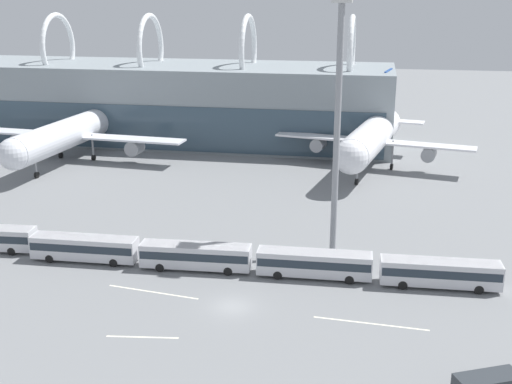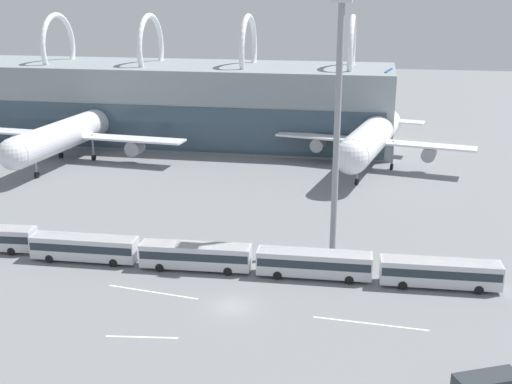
{
  "view_description": "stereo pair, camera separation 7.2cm",
  "coord_description": "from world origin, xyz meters",
  "px_view_note": "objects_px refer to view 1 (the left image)",
  "views": [
    {
      "loc": [
        13.15,
        -57.82,
        30.88
      ],
      "look_at": [
        -2.48,
        26.67,
        4.0
      ],
      "focal_mm": 45.0,
      "sensor_mm": 36.0,
      "label": 1
    },
    {
      "loc": [
        13.22,
        -57.81,
        30.88
      ],
      "look_at": [
        -2.48,
        26.67,
        4.0
      ],
      "focal_mm": 45.0,
      "sensor_mm": 36.0,
      "label": 2
    }
  ],
  "objects_px": {
    "airliner_at_gate_near": "(72,132)",
    "shuttle_bus_1": "(85,247)",
    "shuttle_bus_3": "(314,262)",
    "floodlight_mast": "(338,115)",
    "airliner_at_gate_far": "(371,137)",
    "shuttle_bus_2": "(196,255)",
    "shuttle_bus_4": "(440,272)"
  },
  "relations": [
    {
      "from": "shuttle_bus_4",
      "to": "floodlight_mast",
      "type": "height_order",
      "value": "floodlight_mast"
    },
    {
      "from": "airliner_at_gate_near",
      "to": "shuttle_bus_1",
      "type": "height_order",
      "value": "airliner_at_gate_near"
    },
    {
      "from": "airliner_at_gate_near",
      "to": "floodlight_mast",
      "type": "xyz_separation_m",
      "value": [
        51.76,
        -35.99,
        11.58
      ]
    },
    {
      "from": "shuttle_bus_3",
      "to": "floodlight_mast",
      "type": "relative_size",
      "value": 0.43
    },
    {
      "from": "floodlight_mast",
      "to": "shuttle_bus_1",
      "type": "bearing_deg",
      "value": -163.6
    },
    {
      "from": "shuttle_bus_1",
      "to": "shuttle_bus_2",
      "type": "bearing_deg",
      "value": -1.68
    },
    {
      "from": "shuttle_bus_3",
      "to": "airliner_at_gate_near",
      "type": "bearing_deg",
      "value": 136.76
    },
    {
      "from": "shuttle_bus_2",
      "to": "floodlight_mast",
      "type": "distance_m",
      "value": 23.22
    },
    {
      "from": "airliner_at_gate_far",
      "to": "shuttle_bus_4",
      "type": "relative_size",
      "value": 2.8
    },
    {
      "from": "airliner_at_gate_near",
      "to": "airliner_at_gate_far",
      "type": "xyz_separation_m",
      "value": [
        55.72,
        3.91,
        0.45
      ]
    },
    {
      "from": "shuttle_bus_1",
      "to": "shuttle_bus_3",
      "type": "bearing_deg",
      "value": -1.1
    },
    {
      "from": "shuttle_bus_3",
      "to": "floodlight_mast",
      "type": "height_order",
      "value": "floodlight_mast"
    },
    {
      "from": "airliner_at_gate_near",
      "to": "floodlight_mast",
      "type": "relative_size",
      "value": 1.45
    },
    {
      "from": "airliner_at_gate_near",
      "to": "shuttle_bus_2",
      "type": "xyz_separation_m",
      "value": [
        36.5,
        -44.49,
        -3.73
      ]
    },
    {
      "from": "shuttle_bus_4",
      "to": "shuttle_bus_1",
      "type": "bearing_deg",
      "value": 178.16
    },
    {
      "from": "airliner_at_gate_far",
      "to": "shuttle_bus_2",
      "type": "distance_m",
      "value": 52.24
    },
    {
      "from": "airliner_at_gate_near",
      "to": "shuttle_bus_1",
      "type": "relative_size",
      "value": 3.4
    },
    {
      "from": "airliner_at_gate_near",
      "to": "shuttle_bus_1",
      "type": "xyz_separation_m",
      "value": [
        22.79,
        -44.52,
        -3.73
      ]
    },
    {
      "from": "shuttle_bus_3",
      "to": "shuttle_bus_4",
      "type": "xyz_separation_m",
      "value": [
        13.71,
        -0.02,
        0.0
      ]
    },
    {
      "from": "shuttle_bus_1",
      "to": "shuttle_bus_3",
      "type": "height_order",
      "value": "same"
    },
    {
      "from": "airliner_at_gate_far",
      "to": "shuttle_bus_4",
      "type": "distance_m",
      "value": 48.98
    },
    {
      "from": "shuttle_bus_2",
      "to": "shuttle_bus_4",
      "type": "height_order",
      "value": "same"
    },
    {
      "from": "shuttle_bus_3",
      "to": "floodlight_mast",
      "type": "xyz_separation_m",
      "value": [
        1.54,
        8.18,
        15.31
      ]
    },
    {
      "from": "airliner_at_gate_far",
      "to": "shuttle_bus_1",
      "type": "distance_m",
      "value": 58.72
    },
    {
      "from": "shuttle_bus_2",
      "to": "shuttle_bus_4",
      "type": "xyz_separation_m",
      "value": [
        27.43,
        0.29,
        0.0
      ]
    },
    {
      "from": "shuttle_bus_3",
      "to": "shuttle_bus_4",
      "type": "bearing_deg",
      "value": -1.97
    },
    {
      "from": "shuttle_bus_2",
      "to": "shuttle_bus_3",
      "type": "xyz_separation_m",
      "value": [
        13.71,
        0.31,
        0.0
      ]
    },
    {
      "from": "airliner_at_gate_near",
      "to": "airliner_at_gate_far",
      "type": "distance_m",
      "value": 55.86
    },
    {
      "from": "shuttle_bus_1",
      "to": "floodlight_mast",
      "type": "bearing_deg",
      "value": 14.58
    },
    {
      "from": "floodlight_mast",
      "to": "shuttle_bus_2",
      "type": "bearing_deg",
      "value": -150.89
    },
    {
      "from": "shuttle_bus_1",
      "to": "floodlight_mast",
      "type": "height_order",
      "value": "floodlight_mast"
    },
    {
      "from": "airliner_at_gate_near",
      "to": "airliner_at_gate_far",
      "type": "relative_size",
      "value": 1.21
    }
  ]
}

